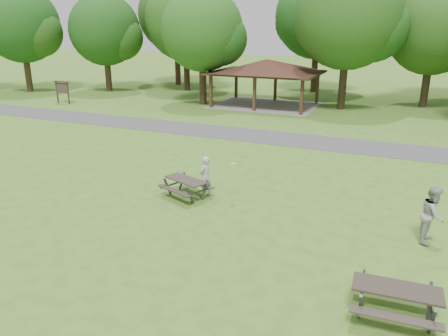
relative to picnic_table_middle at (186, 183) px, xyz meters
The scene contains 17 objects.
ground 3.73m from the picnic_table_middle, 82.43° to the right, with size 160.00×160.00×0.00m, color #416D1F.
asphalt_path 10.37m from the picnic_table_middle, 87.31° to the left, with size 120.00×3.20×0.02m, color #424245.
pavilion 20.79m from the picnic_table_middle, 99.80° to the left, with size 8.60×7.01×3.76m.
notice_board 24.23m from the picnic_table_middle, 143.68° to the left, with size 1.60×0.30×1.88m.
tree_row_a 33.48m from the picnic_table_middle, 146.19° to the left, with size 7.56×7.20×9.97m.
tree_row_b 30.36m from the picnic_table_middle, 133.05° to the left, with size 7.14×6.80×9.28m.
tree_row_c 29.31m from the picnic_table_middle, 117.87° to the left, with size 8.19×7.80×10.67m.
tree_row_d 21.31m from the picnic_table_middle, 114.08° to the left, with size 6.93×6.60×9.27m.
tree_row_e 22.40m from the picnic_table_middle, 83.10° to the left, with size 8.40×8.00×11.02m.
tree_row_f 26.83m from the picnic_table_middle, 70.98° to the left, with size 7.35×7.00×9.55m.
tree_deep_a 33.85m from the picnic_table_middle, 119.62° to the left, with size 8.40×8.00×11.38m.
tree_deep_b 30.07m from the picnic_table_middle, 92.76° to the left, with size 8.40×8.00×11.13m.
picnic_table_middle is the anchor object (origin of this frame).
picnic_table_far 9.23m from the picnic_table_middle, 30.28° to the right, with size 2.03×1.67×0.85m.
frisbee_in_flight 2.14m from the picnic_table_middle, ahead, with size 0.29×0.29×0.02m.
frisbee_thrower 0.81m from the picnic_table_middle, 31.97° to the left, with size 0.60×0.39×1.64m, color #B0B0B2.
frisbee_catcher 8.76m from the picnic_table_middle, ahead, with size 0.90×0.70×1.84m, color #9D9D9F.
Camera 1 is at (7.28, -10.39, 6.55)m, focal length 35.00 mm.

